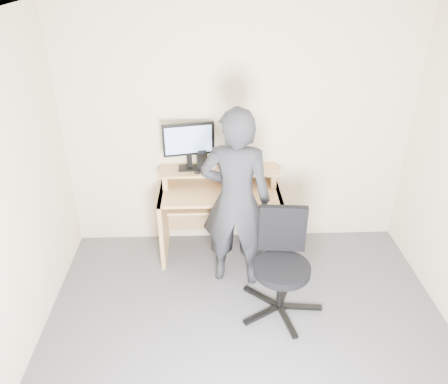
{
  "coord_description": "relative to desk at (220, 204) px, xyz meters",
  "views": [
    {
      "loc": [
        -0.3,
        -2.35,
        2.85
      ],
      "look_at": [
        -0.17,
        1.05,
        0.95
      ],
      "focal_mm": 35.0,
      "sensor_mm": 36.0,
      "label": 1
    }
  ],
  "objects": [
    {
      "name": "ground",
      "position": [
        0.2,
        -1.53,
        -0.55
      ],
      "size": [
        3.5,
        3.5,
        0.0
      ],
      "primitive_type": "plane",
      "color": "#535358",
      "rests_on": "ground"
    },
    {
      "name": "travel_mug",
      "position": [
        0.06,
        0.06,
        0.44
      ],
      "size": [
        0.09,
        0.09,
        0.16
      ],
      "primitive_type": "cylinder",
      "rotation": [
        0.0,
        0.0,
        0.23
      ],
      "color": "silver",
      "rests_on": "desk"
    },
    {
      "name": "office_chair",
      "position": [
        0.51,
        -0.9,
        -0.04
      ],
      "size": [
        0.72,
        0.74,
        0.93
      ],
      "rotation": [
        0.0,
        0.0,
        -0.09
      ],
      "color": "black",
      "rests_on": "ground"
    },
    {
      "name": "external_drive",
      "position": [
        -0.17,
        0.07,
        0.46
      ],
      "size": [
        0.1,
        0.14,
        0.2
      ],
      "primitive_type": "cube",
      "rotation": [
        0.0,
        0.0,
        -0.28
      ],
      "color": "black",
      "rests_on": "desk"
    },
    {
      "name": "keyboard",
      "position": [
        -0.13,
        -0.17,
        0.12
      ],
      "size": [
        0.49,
        0.28,
        0.03
      ],
      "primitive_type": "cube",
      "rotation": [
        0.0,
        0.0,
        -0.24
      ],
      "color": "black",
      "rests_on": "desk"
    },
    {
      "name": "charger",
      "position": [
        -0.22,
        -0.02,
        0.38
      ],
      "size": [
        0.06,
        0.05,
        0.03
      ],
      "primitive_type": "cube",
      "rotation": [
        0.0,
        0.0,
        -0.31
      ],
      "color": "black",
      "rests_on": "desk"
    },
    {
      "name": "ceiling",
      "position": [
        0.2,
        -1.53,
        1.95
      ],
      "size": [
        3.5,
        3.5,
        0.02
      ],
      "primitive_type": "cube",
      "color": "white",
      "rests_on": "back_wall"
    },
    {
      "name": "smartphone",
      "position": [
        0.37,
        0.04,
        0.37
      ],
      "size": [
        0.08,
        0.14,
        0.01
      ],
      "primitive_type": "cube",
      "rotation": [
        0.0,
        0.0,
        -0.09
      ],
      "color": "black",
      "rests_on": "desk"
    },
    {
      "name": "desk",
      "position": [
        0.0,
        0.0,
        0.0
      ],
      "size": [
        1.2,
        0.6,
        0.91
      ],
      "color": "tan",
      "rests_on": "ground"
    },
    {
      "name": "mouse",
      "position": [
        0.26,
        -0.18,
        0.22
      ],
      "size": [
        0.11,
        0.09,
        0.04
      ],
      "primitive_type": "ellipsoid",
      "rotation": [
        0.0,
        0.0,
        -0.25
      ],
      "color": "black",
      "rests_on": "desk"
    },
    {
      "name": "back_wall",
      "position": [
        0.2,
        0.22,
        0.7
      ],
      "size": [
        3.5,
        0.02,
        2.5
      ],
      "primitive_type": "cube",
      "color": "beige",
      "rests_on": "ground"
    },
    {
      "name": "monitor",
      "position": [
        -0.3,
        0.09,
        0.65
      ],
      "size": [
        0.51,
        0.14,
        0.48
      ],
      "rotation": [
        0.0,
        0.0,
        0.19
      ],
      "color": "black",
      "rests_on": "desk"
    },
    {
      "name": "headphones",
      "position": [
        -0.11,
        0.12,
        0.37
      ],
      "size": [
        0.18,
        0.18,
        0.06
      ],
      "primitive_type": "torus",
      "rotation": [
        0.26,
        0.0,
        -0.15
      ],
      "color": "silver",
      "rests_on": "desk"
    },
    {
      "name": "person",
      "position": [
        0.13,
        -0.5,
        0.33
      ],
      "size": [
        0.7,
        0.53,
        1.75
      ],
      "primitive_type": "imported",
      "rotation": [
        0.0,
        0.0,
        2.96
      ],
      "color": "black",
      "rests_on": "ground"
    }
  ]
}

